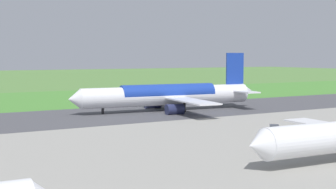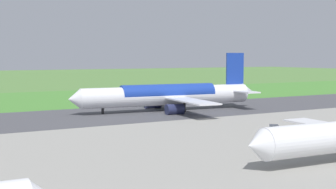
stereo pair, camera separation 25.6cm
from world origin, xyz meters
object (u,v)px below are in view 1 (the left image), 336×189
at_px(no_stopping_sign, 90,94).
at_px(traffic_cone_orange, 72,98).
at_px(service_car_followme, 274,129).
at_px(airliner_main, 169,95).

distance_m(no_stopping_sign, traffic_cone_orange, 7.15).
relative_size(service_car_followme, no_stopping_sign, 1.91).
bearing_deg(airliner_main, no_stopping_sign, -83.72).
height_order(no_stopping_sign, traffic_cone_orange, no_stopping_sign).
bearing_deg(traffic_cone_orange, no_stopping_sign, -174.61).
xyz_separation_m(airliner_main, no_stopping_sign, (5.31, -48.32, -2.98)).
bearing_deg(service_car_followme, airliner_main, -89.92).
bearing_deg(airliner_main, service_car_followme, 90.08).
bearing_deg(traffic_cone_orange, airliner_main, 104.52).
distance_m(airliner_main, traffic_cone_orange, 49.40).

